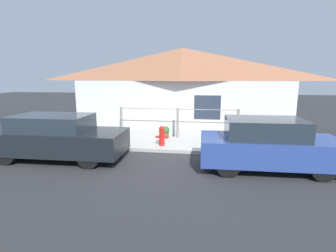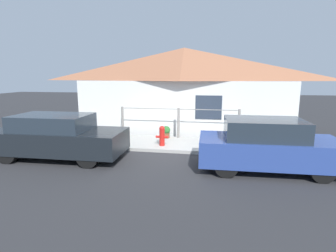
{
  "view_description": "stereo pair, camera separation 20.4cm",
  "coord_description": "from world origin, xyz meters",
  "views": [
    {
      "loc": [
        1.21,
        -8.65,
        2.65
      ],
      "look_at": [
        -0.17,
        0.3,
        0.9
      ],
      "focal_mm": 28.0,
      "sensor_mm": 36.0,
      "label": 1
    },
    {
      "loc": [
        1.41,
        -8.62,
        2.65
      ],
      "look_at": [
        -0.17,
        0.3,
        0.9
      ],
      "focal_mm": 28.0,
      "sensor_mm": 36.0,
      "label": 2
    }
  ],
  "objects": [
    {
      "name": "ground_plane",
      "position": [
        0.0,
        0.0,
        0.0
      ],
      "size": [
        60.0,
        60.0,
        0.0
      ],
      "primitive_type": "plane",
      "color": "#2D2D30"
    },
    {
      "name": "sidewalk",
      "position": [
        0.0,
        1.0,
        0.06
      ],
      "size": [
        24.0,
        2.01,
        0.12
      ],
      "color": "#B2AFA8",
      "rests_on": "ground_plane"
    },
    {
      "name": "house",
      "position": [
        0.0,
        3.49,
        3.0
      ],
      "size": [
        9.89,
        2.23,
        3.88
      ],
      "color": "white",
      "rests_on": "ground_plane"
    },
    {
      "name": "fence",
      "position": [
        0.0,
        1.86,
        0.8
      ],
      "size": [
        4.9,
        0.1,
        1.24
      ],
      "color": "gray",
      "rests_on": "sidewalk"
    },
    {
      "name": "car_left",
      "position": [
        -3.52,
        -1.16,
        0.72
      ],
      "size": [
        4.26,
        1.78,
        1.43
      ],
      "rotation": [
        0.0,
        0.0,
        0.02
      ],
      "color": "black",
      "rests_on": "ground_plane"
    },
    {
      "name": "car_right",
      "position": [
        2.91,
        -1.16,
        0.73
      ],
      "size": [
        3.86,
        1.73,
        1.47
      ],
      "rotation": [
        0.0,
        0.0,
        0.02
      ],
      "color": "#2D4793",
      "rests_on": "ground_plane"
    },
    {
      "name": "fire_hydrant",
      "position": [
        -0.43,
        0.52,
        0.5
      ],
      "size": [
        0.46,
        0.21,
        0.73
      ],
      "color": "red",
      "rests_on": "sidewalk"
    },
    {
      "name": "potted_plant_near_hydrant",
      "position": [
        -0.49,
        1.74,
        0.38
      ],
      "size": [
        0.33,
        0.33,
        0.49
      ],
      "color": "brown",
      "rests_on": "sidewalk"
    },
    {
      "name": "potted_plant_by_fence",
      "position": [
        -2.76,
        1.27,
        0.35
      ],
      "size": [
        0.32,
        0.32,
        0.44
      ],
      "color": "#9E5638",
      "rests_on": "sidewalk"
    },
    {
      "name": "potted_plant_corner",
      "position": [
        3.09,
        1.53,
        0.42
      ],
      "size": [
        0.44,
        0.44,
        0.54
      ],
      "color": "slate",
      "rests_on": "sidewalk"
    }
  ]
}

